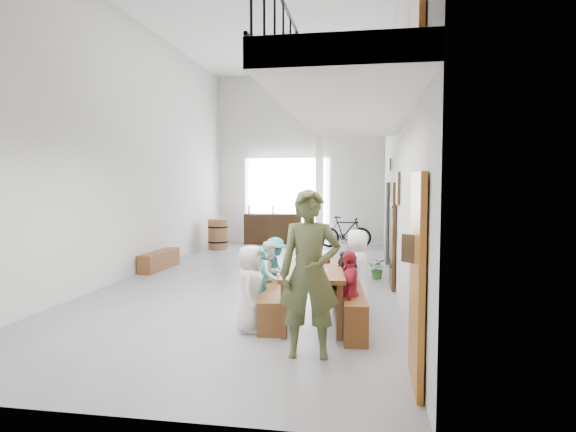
% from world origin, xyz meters
% --- Properties ---
extents(floor, '(12.00, 12.00, 0.00)m').
position_xyz_m(floor, '(0.00, 0.00, 0.00)').
color(floor, slate).
rests_on(floor, ground).
extents(room_walls, '(12.00, 12.00, 12.00)m').
position_xyz_m(room_walls, '(0.00, 0.00, 3.55)').
color(room_walls, silver).
rests_on(room_walls, ground).
extents(gateway_portal, '(2.80, 0.08, 2.80)m').
position_xyz_m(gateway_portal, '(-0.40, 5.94, 1.40)').
color(gateway_portal, white).
rests_on(gateway_portal, ground).
extents(right_wall_decor, '(0.07, 8.28, 5.07)m').
position_xyz_m(right_wall_decor, '(2.70, -1.87, 1.74)').
color(right_wall_decor, '#9C5616').
rests_on(right_wall_decor, ground).
extents(balcony, '(1.52, 5.62, 4.00)m').
position_xyz_m(balcony, '(1.98, -3.13, 2.96)').
color(balcony, white).
rests_on(balcony, ground).
extents(tasting_table, '(1.06, 2.14, 0.79)m').
position_xyz_m(tasting_table, '(1.44, -2.82, 0.71)').
color(tasting_table, brown).
rests_on(tasting_table, ground).
extents(bench_inner, '(0.54, 1.98, 0.45)m').
position_xyz_m(bench_inner, '(0.87, -2.78, 0.22)').
color(bench_inner, brown).
rests_on(bench_inner, ground).
extents(bench_wall, '(0.50, 2.27, 0.52)m').
position_xyz_m(bench_wall, '(2.00, -2.86, 0.26)').
color(bench_wall, brown).
rests_on(bench_wall, ground).
extents(tableware, '(0.61, 1.45, 0.35)m').
position_xyz_m(tableware, '(1.42, -2.86, 0.93)').
color(tableware, black).
rests_on(tableware, tasting_table).
extents(side_bench, '(0.40, 1.48, 0.41)m').
position_xyz_m(side_bench, '(-2.50, 0.66, 0.21)').
color(side_bench, brown).
rests_on(side_bench, ground).
extents(oak_barrel, '(0.61, 0.61, 0.89)m').
position_xyz_m(oak_barrel, '(-2.20, 4.13, 0.45)').
color(oak_barrel, brown).
rests_on(oak_barrel, ground).
extents(serving_counter, '(1.90, 0.72, 0.98)m').
position_xyz_m(serving_counter, '(-0.82, 5.65, 0.49)').
color(serving_counter, '#322010').
rests_on(serving_counter, ground).
extents(counter_bottles, '(1.61, 0.25, 0.28)m').
position_xyz_m(counter_bottles, '(-0.81, 5.64, 1.12)').
color(counter_bottles, black).
rests_on(counter_bottles, serving_counter).
extents(guest_left_a, '(0.40, 0.59, 1.16)m').
position_xyz_m(guest_left_a, '(0.68, -3.51, 0.58)').
color(guest_left_a, silver).
rests_on(guest_left_a, ground).
extents(guest_left_b, '(0.31, 0.43, 1.09)m').
position_xyz_m(guest_left_b, '(0.71, -2.98, 0.54)').
color(guest_left_b, teal).
rests_on(guest_left_b, ground).
extents(guest_left_c, '(0.58, 0.65, 1.08)m').
position_xyz_m(guest_left_c, '(0.73, -2.38, 0.54)').
color(guest_left_c, silver).
rests_on(guest_left_c, ground).
extents(guest_left_d, '(0.53, 0.77, 1.10)m').
position_xyz_m(guest_left_d, '(0.72, -1.98, 0.55)').
color(guest_left_d, teal).
rests_on(guest_left_d, ground).
extents(guest_right_a, '(0.27, 0.65, 1.11)m').
position_xyz_m(guest_right_a, '(2.00, -3.39, 0.55)').
color(guest_right_a, '#AC1D31').
rests_on(guest_right_a, ground).
extents(guest_right_b, '(0.48, 0.99, 1.02)m').
position_xyz_m(guest_right_b, '(1.94, -2.78, 0.51)').
color(guest_right_b, black).
rests_on(guest_right_b, ground).
extents(guest_right_c, '(0.57, 0.71, 1.27)m').
position_xyz_m(guest_right_c, '(2.07, -2.18, 0.64)').
color(guest_right_c, silver).
rests_on(guest_right_c, ground).
extents(host_standing, '(0.74, 0.52, 1.92)m').
position_xyz_m(host_standing, '(1.57, -4.30, 0.96)').
color(host_standing, '#474F2C').
rests_on(host_standing, ground).
extents(potted_plant, '(0.46, 0.42, 0.42)m').
position_xyz_m(potted_plant, '(2.45, 0.36, 0.21)').
color(potted_plant, '#204C1D').
rests_on(potted_plant, ground).
extents(bicycle_near, '(1.88, 1.33, 0.94)m').
position_xyz_m(bicycle_near, '(-0.13, 5.58, 0.47)').
color(bicycle_near, black).
rests_on(bicycle_near, ground).
extents(bicycle_far, '(1.63, 0.57, 0.96)m').
position_xyz_m(bicycle_far, '(1.56, 5.06, 0.48)').
color(bicycle_far, black).
rests_on(bicycle_far, ground).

